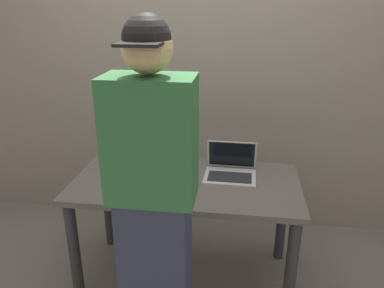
{
  "coord_description": "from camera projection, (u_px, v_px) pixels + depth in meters",
  "views": [
    {
      "loc": [
        0.33,
        -2.09,
        1.79
      ],
      "look_at": [
        0.04,
        0.0,
        0.98
      ],
      "focal_mm": 35.09,
      "sensor_mm": 36.0,
      "label": 1
    }
  ],
  "objects": [
    {
      "name": "ground_plane",
      "position": [
        186.0,
        275.0,
        2.62
      ],
      "size": [
        8.0,
        8.0,
        0.0
      ],
      "primitive_type": "plane",
      "color": "slate",
      "rests_on": "ground"
    },
    {
      "name": "desk",
      "position": [
        186.0,
        197.0,
        2.39
      ],
      "size": [
        1.42,
        0.71,
        0.73
      ],
      "color": "#56514C",
      "rests_on": "ground"
    },
    {
      "name": "laptop",
      "position": [
        231.0,
        169.0,
        2.43
      ],
      "size": [
        0.33,
        0.29,
        0.2
      ],
      "color": "#B7BABC",
      "rests_on": "desk"
    },
    {
      "name": "beer_bottle_brown",
      "position": [
        161.0,
        163.0,
        2.36
      ],
      "size": [
        0.06,
        0.06,
        0.29
      ],
      "color": "#1E5123",
      "rests_on": "desk"
    },
    {
      "name": "beer_bottle_amber",
      "position": [
        163.0,
        157.0,
        2.44
      ],
      "size": [
        0.07,
        0.07,
        0.29
      ],
      "color": "#333333",
      "rests_on": "desk"
    },
    {
      "name": "beer_bottle_dark",
      "position": [
        151.0,
        156.0,
        2.45
      ],
      "size": [
        0.06,
        0.06,
        0.29
      ],
      "color": "#472B14",
      "rests_on": "desk"
    },
    {
      "name": "person_figure",
      "position": [
        154.0,
        209.0,
        1.72
      ],
      "size": [
        0.38,
        0.29,
        1.75
      ],
      "color": "#2D3347",
      "rests_on": "ground"
    },
    {
      "name": "coffee_mug",
      "position": [
        136.0,
        182.0,
        2.24
      ],
      "size": [
        0.11,
        0.08,
        0.09
      ],
      "color": "#BF4C33",
      "rests_on": "desk"
    },
    {
      "name": "back_wall",
      "position": [
        202.0,
        68.0,
        2.92
      ],
      "size": [
        6.0,
        0.1,
        2.6
      ],
      "primitive_type": "cube",
      "color": "gray",
      "rests_on": "ground"
    }
  ]
}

